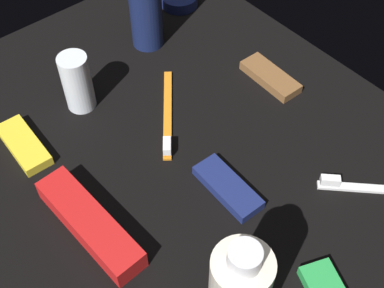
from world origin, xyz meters
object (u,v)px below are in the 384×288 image
at_px(snack_bar_navy, 227,188).
at_px(cream_tin_right, 179,0).
at_px(toothbrush_white, 377,187).
at_px(snack_bar_brown, 270,77).
at_px(toothbrush_orange, 167,117).
at_px(lotion_bottle, 145,0).
at_px(snack_bar_yellow, 24,145).
at_px(deodorant_stick, 77,82).
at_px(toothpaste_box_red, 90,223).

bearing_deg(snack_bar_navy, cream_tin_right, -28.79).
xyz_separation_m(toothbrush_white, snack_bar_brown, (0.24, -0.04, 0.00)).
bearing_deg(toothbrush_orange, lotion_bottle, -27.94).
bearing_deg(toothbrush_orange, toothbrush_white, -154.30).
xyz_separation_m(toothbrush_white, snack_bar_navy, (0.13, 0.16, 0.00)).
distance_m(snack_bar_navy, cream_tin_right, 0.43).
relative_size(snack_bar_brown, snack_bar_navy, 1.00).
height_order(toothbrush_orange, snack_bar_yellow, toothbrush_orange).
relative_size(lotion_bottle, toothbrush_white, 1.44).
xyz_separation_m(snack_bar_navy, snack_bar_yellow, (0.24, 0.17, 0.00)).
distance_m(snack_bar_brown, cream_tin_right, 0.25).
distance_m(toothbrush_white, snack_bar_navy, 0.20).
xyz_separation_m(deodorant_stick, snack_bar_brown, (-0.15, -0.26, -0.04)).
distance_m(lotion_bottle, cream_tin_right, 0.14).
bearing_deg(cream_tin_right, toothpaste_box_red, 127.59).
height_order(lotion_bottle, snack_bar_brown, lotion_bottle).
relative_size(toothbrush_orange, snack_bar_navy, 1.42).
bearing_deg(deodorant_stick, cream_tin_right, -69.73).
bearing_deg(toothbrush_white, toothpaste_box_red, 59.20).
bearing_deg(cream_tin_right, deodorant_stick, 110.27).
distance_m(toothbrush_white, toothpaste_box_red, 0.38).
height_order(toothbrush_orange, cream_tin_right, same).
bearing_deg(snack_bar_navy, toothbrush_orange, -5.66).
distance_m(snack_bar_yellow, cream_tin_right, 0.41).
bearing_deg(snack_bar_yellow, snack_bar_navy, -142.59).
height_order(lotion_bottle, toothpaste_box_red, lotion_bottle).
relative_size(deodorant_stick, snack_bar_brown, 0.91).
relative_size(toothbrush_white, toothpaste_box_red, 0.77).
height_order(deodorant_stick, toothpaste_box_red, deodorant_stick).
relative_size(snack_bar_brown, cream_tin_right, 1.51).
bearing_deg(toothbrush_orange, snack_bar_yellow, 65.13).
bearing_deg(snack_bar_brown, toothbrush_white, 171.36).
bearing_deg(toothbrush_orange, snack_bar_navy, 172.49).
relative_size(toothpaste_box_red, cream_tin_right, 2.55).
relative_size(toothbrush_white, snack_bar_brown, 1.31).
bearing_deg(lotion_bottle, snack_bar_yellow, 104.81).
xyz_separation_m(lotion_bottle, snack_bar_brown, (-0.20, -0.09, -0.08)).
distance_m(deodorant_stick, cream_tin_right, 0.30).
bearing_deg(cream_tin_right, toothbrush_white, 172.96).
relative_size(lotion_bottle, deodorant_stick, 2.07).
relative_size(lotion_bottle, cream_tin_right, 2.84).
relative_size(toothpaste_box_red, snack_bar_yellow, 1.69).
bearing_deg(toothpaste_box_red, snack_bar_navy, -113.97).
bearing_deg(toothpaste_box_red, toothbrush_white, -123.47).
height_order(snack_bar_yellow, cream_tin_right, cream_tin_right).
xyz_separation_m(deodorant_stick, toothbrush_white, (-0.39, -0.22, -0.04)).
xyz_separation_m(lotion_bottle, cream_tin_right, (0.05, -0.11, -0.08)).
bearing_deg(snack_bar_brown, cream_tin_right, -2.42).
bearing_deg(snack_bar_yellow, toothbrush_white, -136.45).
height_order(deodorant_stick, snack_bar_yellow, deodorant_stick).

